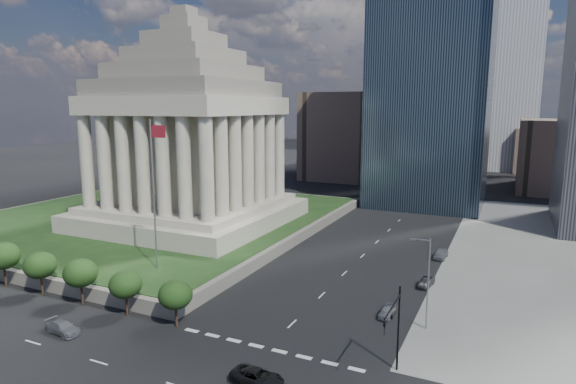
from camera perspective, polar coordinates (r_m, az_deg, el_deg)
The scene contains 16 objects.
ground at distance 128.81m, azimuth 15.50°, elevation -0.83°, with size 500.00×500.00×0.00m, color black.
plaza_terrace at distance 102.14m, azimuth -15.68°, elevation -3.11°, with size 66.00×70.00×1.80m, color #6A645A.
plaza_lawn at distance 101.93m, azimuth -15.70°, elevation -2.59°, with size 64.00×68.00×0.10m, color #173214.
war_memorial at distance 91.15m, azimuth -11.81°, elevation 8.52°, with size 34.00×34.00×39.00m, color #9E9584, non-canonical shape.
flagpole at distance 65.61m, azimuth -15.58°, elevation 0.58°, with size 2.52×0.24×20.00m.
tree_row at distance 71.30m, azimuth -29.00°, elevation -7.95°, with size 53.00×4.00×6.00m, color black, non-canonical shape.
midrise_glass at distance 121.57m, azimuth 16.71°, elevation 12.70°, with size 26.00×26.00×60.00m, color black.
building_filler_ne at distance 155.97m, azimuth 29.28°, elevation 3.81°, with size 20.00×30.00×20.00m, color brown.
building_filler_nw at distance 163.29m, azimuth 7.08°, elevation 6.64°, with size 24.00×30.00×28.00m, color brown.
traffic_signal_ne at distance 43.51m, azimuth 12.49°, elevation -14.99°, with size 0.30×5.74×8.00m.
street_lamp_north at distance 53.55m, azimuth 16.11°, elevation -9.81°, with size 2.13×0.22×10.00m.
pickup_truck at distance 44.25m, azimuth -3.66°, elevation -21.03°, with size 4.77×2.20×1.32m, color black.
suv_grey at distance 57.59m, azimuth -25.14°, elevation -14.33°, with size 4.42×1.80×1.28m, color slate.
parked_sedan_near at distance 57.39m, azimuth 11.70°, elevation -13.65°, with size 1.49×3.70×1.26m, color gray.
parked_sedan_mid at distance 67.19m, azimuth 16.08°, elevation -10.27°, with size 1.29×3.69×1.22m, color black.
parked_sedan_far at distance 79.82m, azimuth 17.65°, elevation -7.00°, with size 1.75×4.35×1.48m, color slate.
Camera 1 is at (20.59, -24.97, 23.49)m, focal length 30.00 mm.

